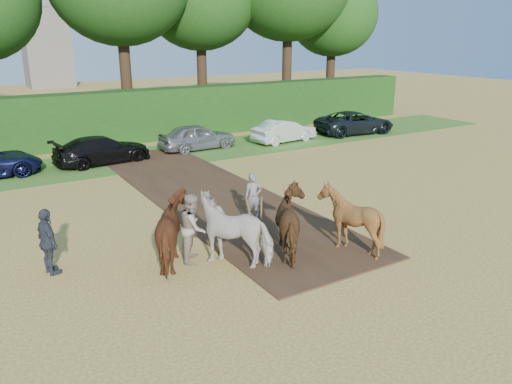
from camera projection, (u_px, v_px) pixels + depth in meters
ground at (271, 270)px, 13.56m from camera, size 120.00×120.00×0.00m
earth_strip at (207, 193)px, 20.00m from camera, size 4.50×17.00×0.05m
grass_verge at (119, 162)px, 24.95m from camera, size 50.00×5.00×0.03m
hedgerow at (93, 120)px, 28.16m from camera, size 46.00×1.60×3.00m
spectator_near at (193, 227)px, 13.87m from camera, size 1.14×1.21×1.97m
spectator_far at (48, 242)px, 13.07m from camera, size 0.66×1.14×1.83m
plough_team at (266, 225)px, 14.11m from camera, size 6.76×5.13×1.95m
parked_cars at (128, 148)px, 24.92m from camera, size 36.73×3.46×1.44m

